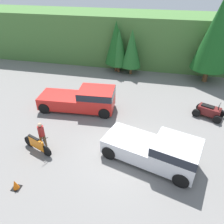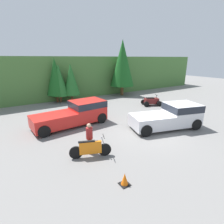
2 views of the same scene
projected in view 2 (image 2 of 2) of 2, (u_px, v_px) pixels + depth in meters
ground_plane at (149, 132)px, 12.54m from camera, size 80.00×80.00×0.00m
hillside_backdrop at (70, 76)px, 24.66m from camera, size 44.00×6.00×5.27m
tree_left at (56, 77)px, 20.15m from camera, size 2.24×2.24×5.09m
tree_mid_left at (59, 80)px, 20.28m from camera, size 1.95×1.95×4.44m
tree_mid_right at (71, 79)px, 20.75m from camera, size 1.97×1.97×4.48m
tree_right at (122, 63)px, 23.75m from camera, size 3.27×3.27×7.44m
pickup_truck_red at (76, 113)px, 13.76m from camera, size 5.79×2.51×1.81m
pickup_truck_second at (171, 115)px, 13.09m from camera, size 5.51×3.39×1.81m
dirt_bike at (91, 149)px, 9.24m from camera, size 2.12×0.98×1.17m
quad_atv at (151, 101)px, 19.46m from camera, size 2.35×1.90×1.17m
rider_person at (89, 137)px, 9.52m from camera, size 0.50×0.50×1.75m
traffic_cone at (125, 179)px, 7.26m from camera, size 0.42×0.42×0.55m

